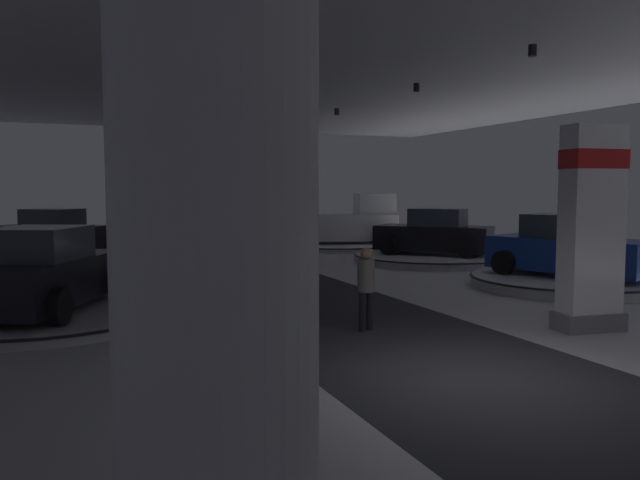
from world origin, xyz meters
TOP-DOWN VIEW (x-y plane):
  - ground at (0.00, 0.00)m, footprint 24.00×44.00m
  - column_left at (-4.35, -2.63)m, footprint 1.52×1.52m
  - brand_sign_pylon at (3.86, 1.74)m, footprint 1.34×0.81m
  - display_platform_mid_right at (7.51, 6.00)m, footprint 5.31×5.31m
  - display_car_mid_right at (7.50, 6.03)m, footprint 3.32×4.56m
  - display_platform_mid_left at (-5.77, 6.67)m, footprint 5.23×5.23m
  - display_car_mid_left at (-5.78, 6.65)m, footprint 3.50×4.57m
  - display_platform_deep_right at (6.55, 19.33)m, footprint 5.68×5.68m
  - pickup_truck_deep_right at (6.86, 19.24)m, footprint 5.68×3.81m
  - display_platform_deep_left at (-5.81, 19.12)m, footprint 4.63×4.63m
  - display_car_deep_left at (-5.78, 19.10)m, footprint 4.42×4.00m
  - display_platform_far_right at (7.45, 12.66)m, footprint 5.95×5.95m
  - display_car_far_right at (7.47, 12.63)m, footprint 4.14×4.33m
  - visitor_walking_near at (-0.09, 3.34)m, footprint 0.32×0.32m
  - visitor_walking_far at (-0.72, 6.52)m, footprint 0.32×0.32m

SIDE VIEW (x-z plane):
  - ground at x=0.00m, z-range -0.05..0.00m
  - display_platform_deep_right at x=6.55m, z-range 0.02..0.24m
  - display_platform_mid_left at x=-5.77m, z-range 0.02..0.24m
  - display_platform_deep_left at x=-5.81m, z-range 0.02..0.27m
  - display_platform_far_right at x=7.45m, z-range 0.02..0.31m
  - display_platform_mid_right at x=7.51m, z-range 0.02..0.32m
  - visitor_walking_near at x=-0.09m, z-range 0.11..1.70m
  - visitor_walking_far at x=-0.72m, z-range 0.11..1.70m
  - display_car_mid_left at x=-5.78m, z-range 0.14..1.85m
  - display_car_deep_left at x=-5.78m, z-range 0.17..1.87m
  - display_car_far_right at x=7.47m, z-range 0.20..1.91m
  - display_car_mid_right at x=7.50m, z-range 0.22..1.92m
  - pickup_truck_deep_right at x=6.86m, z-range 0.01..2.31m
  - brand_sign_pylon at x=3.86m, z-range 0.07..3.95m
  - column_left at x=-4.35m, z-range 0.00..5.50m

